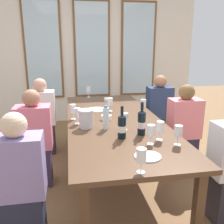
% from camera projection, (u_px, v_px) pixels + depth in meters
% --- Properties ---
extents(ground_plane, '(12.00, 12.00, 0.00)m').
position_uv_depth(ground_plane, '(114.00, 177.00, 3.04)').
color(ground_plane, brown).
extents(back_wall_with_windows, '(4.25, 0.10, 2.90)m').
position_uv_depth(back_wall_with_windows, '(92.00, 50.00, 4.98)').
color(back_wall_with_windows, silver).
rests_on(back_wall_with_windows, ground).
extents(dining_table, '(1.05, 2.60, 0.74)m').
position_uv_depth(dining_table, '(114.00, 124.00, 2.86)').
color(dining_table, '#503523').
rests_on(dining_table, ground).
extents(white_plate_0, '(0.26, 0.26, 0.01)m').
position_uv_depth(white_plate_0, '(97.00, 110.00, 3.22)').
color(white_plate_0, white).
rests_on(white_plate_0, dining_table).
extents(white_plate_1, '(0.21, 0.21, 0.01)m').
position_uv_depth(white_plate_1, '(148.00, 156.00, 1.89)').
color(white_plate_1, white).
rests_on(white_plate_1, dining_table).
extents(metal_pitcher, '(0.16, 0.16, 0.19)m').
position_uv_depth(metal_pitcher, '(86.00, 119.00, 2.52)').
color(metal_pitcher, silver).
rests_on(metal_pitcher, dining_table).
extents(wine_bottle_0, '(0.08, 0.08, 0.32)m').
position_uv_depth(wine_bottle_0, '(142.00, 122.00, 2.32)').
color(wine_bottle_0, black).
rests_on(wine_bottle_0, dining_table).
extents(wine_bottle_1, '(0.08, 0.08, 0.30)m').
position_uv_depth(wine_bottle_1, '(122.00, 126.00, 2.24)').
color(wine_bottle_1, black).
rests_on(wine_bottle_1, dining_table).
extents(tasting_bowl_0, '(0.12, 0.12, 0.05)m').
position_uv_depth(tasting_bowl_0, '(108.00, 99.00, 3.73)').
color(tasting_bowl_0, white).
rests_on(tasting_bowl_0, dining_table).
extents(tasting_bowl_1, '(0.12, 0.12, 0.05)m').
position_uv_depth(tasting_bowl_1, '(106.00, 117.00, 2.81)').
color(tasting_bowl_1, white).
rests_on(tasting_bowl_1, dining_table).
extents(water_bottle, '(0.06, 0.06, 0.24)m').
position_uv_depth(water_bottle, '(106.00, 118.00, 2.49)').
color(water_bottle, white).
rests_on(water_bottle, dining_table).
extents(wine_glass_0, '(0.07, 0.07, 0.17)m').
position_uv_depth(wine_glass_0, '(143.00, 104.00, 3.05)').
color(wine_glass_0, white).
rests_on(wine_glass_0, dining_table).
extents(wine_glass_1, '(0.07, 0.07, 0.17)m').
position_uv_depth(wine_glass_1, '(125.00, 119.00, 2.45)').
color(wine_glass_1, white).
rests_on(wine_glass_1, dining_table).
extents(wine_glass_2, '(0.07, 0.07, 0.17)m').
position_uv_depth(wine_glass_2, '(88.00, 90.00, 3.96)').
color(wine_glass_2, white).
rests_on(wine_glass_2, dining_table).
extents(wine_glass_3, '(0.07, 0.07, 0.17)m').
position_uv_depth(wine_glass_3, '(110.00, 102.00, 3.13)').
color(wine_glass_3, white).
rests_on(wine_glass_3, dining_table).
extents(wine_glass_4, '(0.07, 0.07, 0.17)m').
position_uv_depth(wine_glass_4, '(151.00, 131.00, 2.10)').
color(wine_glass_4, white).
rests_on(wine_glass_4, dining_table).
extents(wine_glass_5, '(0.07, 0.07, 0.17)m').
position_uv_depth(wine_glass_5, '(73.00, 109.00, 2.80)').
color(wine_glass_5, white).
rests_on(wine_glass_5, dining_table).
extents(wine_glass_6, '(0.07, 0.07, 0.17)m').
position_uv_depth(wine_glass_6, '(178.00, 132.00, 2.08)').
color(wine_glass_6, white).
rests_on(wine_glass_6, dining_table).
extents(wine_glass_7, '(0.07, 0.07, 0.17)m').
position_uv_depth(wine_glass_7, '(160.00, 128.00, 2.19)').
color(wine_glass_7, white).
rests_on(wine_glass_7, dining_table).
extents(wine_glass_8, '(0.07, 0.07, 0.17)m').
position_uv_depth(wine_glass_8, '(141.00, 156.00, 1.63)').
color(wine_glass_8, white).
rests_on(wine_glass_8, dining_table).
extents(wine_glass_9, '(0.07, 0.07, 0.17)m').
position_uv_depth(wine_glass_9, '(78.00, 113.00, 2.64)').
color(wine_glass_9, white).
rests_on(wine_glass_9, dining_table).
extents(seated_person_0, '(0.38, 0.24, 1.11)m').
position_uv_depth(seated_person_0, '(35.00, 141.00, 2.76)').
color(seated_person_0, '#342943').
rests_on(seated_person_0, ground).
extents(seated_person_1, '(0.38, 0.24, 1.11)m').
position_uv_depth(seated_person_1, '(184.00, 131.00, 3.08)').
color(seated_person_1, '#2A2236').
rests_on(seated_person_1, ground).
extents(seated_person_2, '(0.38, 0.24, 1.11)m').
position_uv_depth(seated_person_2, '(20.00, 186.00, 1.89)').
color(seated_person_2, '#222539').
rests_on(seated_person_2, ground).
extents(seated_person_4, '(0.38, 0.24, 1.11)m').
position_uv_depth(seated_person_4, '(42.00, 119.00, 3.58)').
color(seated_person_4, '#342533').
rests_on(seated_person_4, ground).
extents(seated_person_5, '(0.38, 0.24, 1.11)m').
position_uv_depth(seated_person_5, '(159.00, 112.00, 3.91)').
color(seated_person_5, '#25382D').
rests_on(seated_person_5, ground).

